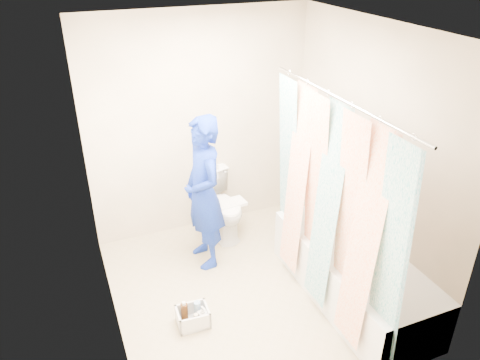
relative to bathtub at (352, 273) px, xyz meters
name	(u,v)px	position (x,y,z in m)	size (l,w,h in m)	color
floor	(248,291)	(-0.85, 0.43, -0.27)	(2.60, 2.60, 0.00)	tan
ceiling	(250,29)	(-0.85, 0.43, 2.13)	(2.40, 2.60, 0.02)	white
wall_back	(200,126)	(-0.85, 1.73, 0.93)	(2.40, 0.02, 2.40)	beige
wall_front	(335,272)	(-0.85, -0.88, 0.93)	(2.40, 0.02, 2.40)	beige
wall_left	(100,207)	(-2.05, 0.43, 0.93)	(0.02, 2.60, 2.40)	beige
wall_right	(369,156)	(0.35, 0.43, 0.93)	(0.02, 2.60, 2.40)	beige
bathtub	(352,273)	(0.00, 0.00, 0.00)	(0.70, 1.75, 0.50)	silver
curtain_rod	(340,99)	(-0.33, 0.00, 1.68)	(0.02, 0.02, 1.90)	silver
shower_curtain	(328,210)	(-0.33, 0.00, 0.75)	(0.06, 1.75, 1.80)	white
toilet	(221,205)	(-0.73, 1.44, 0.09)	(0.40, 0.71, 0.72)	white
tank_lid	(226,205)	(-0.72, 1.33, 0.15)	(0.44, 0.19, 0.03)	white
tank_internals	(209,170)	(-0.79, 1.63, 0.44)	(0.18, 0.06, 0.24)	black
plumber	(204,193)	(-1.05, 1.04, 0.52)	(0.57, 0.37, 1.57)	#0F2D9F
cleaning_caddy	(194,317)	(-1.45, 0.22, -0.19)	(0.28, 0.23, 0.21)	silver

